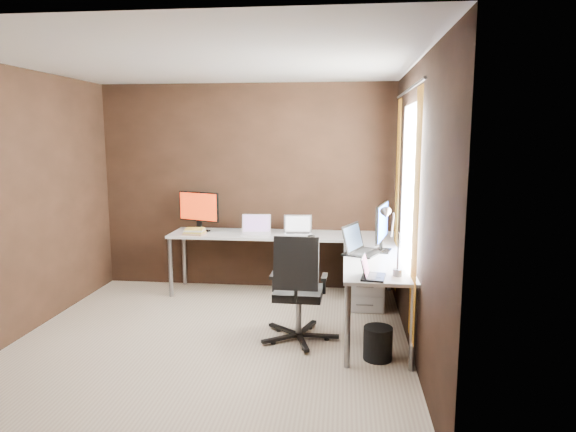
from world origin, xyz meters
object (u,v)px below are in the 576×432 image
(laptop_black_big, at_px, (359,247))
(monitor_right, at_px, (382,224))
(laptop_black_small, at_px, (370,273))
(monitor_left, at_px, (199,209))
(laptop_white, at_px, (256,230))
(office_chair, at_px, (298,309))
(laptop_silver, at_px, (298,230))
(drawer_pedestal, at_px, (364,280))
(wastebasket, at_px, (378,343))
(desk_lamp, at_px, (390,232))
(book_stack, at_px, (195,232))

(laptop_black_big, bearing_deg, monitor_right, -46.27)
(laptop_black_big, height_order, laptop_black_small, laptop_black_big)
(monitor_right, bearing_deg, laptop_black_small, -175.85)
(monitor_left, height_order, monitor_right, monitor_right)
(monitor_left, height_order, laptop_white, monitor_left)
(laptop_white, height_order, office_chair, office_chair)
(monitor_left, height_order, laptop_silver, monitor_left)
(laptop_black_small, height_order, office_chair, office_chair)
(laptop_white, bearing_deg, laptop_black_big, -40.73)
(laptop_silver, relative_size, laptop_black_big, 0.68)
(drawer_pedestal, distance_m, laptop_black_big, 0.73)
(monitor_left, relative_size, laptop_silver, 1.51)
(laptop_black_big, bearing_deg, laptop_black_small, -152.86)
(laptop_black_small, bearing_deg, laptop_white, 43.69)
(monitor_right, height_order, wastebasket, monitor_right)
(laptop_black_big, height_order, office_chair, same)
(laptop_black_big, bearing_deg, desk_lamp, -140.41)
(laptop_white, relative_size, book_stack, 1.40)
(laptop_silver, distance_m, laptop_black_big, 1.12)
(office_chair, bearing_deg, desk_lamp, -16.57)
(monitor_right, xyz_separation_m, wastebasket, (-0.07, -0.92, -0.86))
(laptop_black_small, height_order, book_stack, laptop_black_small)
(laptop_black_big, xyz_separation_m, desk_lamp, (0.22, -0.76, 0.29))
(laptop_silver, bearing_deg, office_chair, -89.79)
(laptop_white, height_order, laptop_black_small, laptop_white)
(monitor_right, xyz_separation_m, office_chair, (-0.78, -0.58, -0.71))
(monitor_left, bearing_deg, laptop_silver, 16.45)
(laptop_black_big, relative_size, desk_lamp, 0.91)
(drawer_pedestal, height_order, laptop_silver, laptop_silver)
(desk_lamp, bearing_deg, laptop_black_small, -147.06)
(drawer_pedestal, bearing_deg, wastebasket, -87.09)
(desk_lamp, bearing_deg, drawer_pedestal, 87.47)
(drawer_pedestal, relative_size, monitor_left, 1.13)
(monitor_right, height_order, laptop_silver, monitor_right)
(laptop_white, relative_size, wastebasket, 1.27)
(book_stack, bearing_deg, monitor_left, 91.56)
(laptop_black_big, xyz_separation_m, office_chair, (-0.56, -0.50, -0.49))
(monitor_right, bearing_deg, laptop_white, 74.91)
(monitor_right, xyz_separation_m, laptop_white, (-1.40, 0.75, -0.23))
(wastebasket, bearing_deg, desk_lamp, 43.66)
(laptop_white, bearing_deg, laptop_black_small, -59.87)
(laptop_black_small, xyz_separation_m, office_chair, (-0.63, 0.40, -0.48))
(drawer_pedestal, bearing_deg, desk_lamp, -83.47)
(laptop_white, height_order, laptop_silver, laptop_white)
(desk_lamp, bearing_deg, book_stack, 135.84)
(laptop_white, xyz_separation_m, book_stack, (-0.71, -0.10, -0.01))
(laptop_white, xyz_separation_m, office_chair, (0.62, -1.33, -0.48))
(monitor_right, relative_size, desk_lamp, 1.04)
(monitor_left, relative_size, wastebasket, 1.87)
(laptop_silver, height_order, laptop_black_small, laptop_silver)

